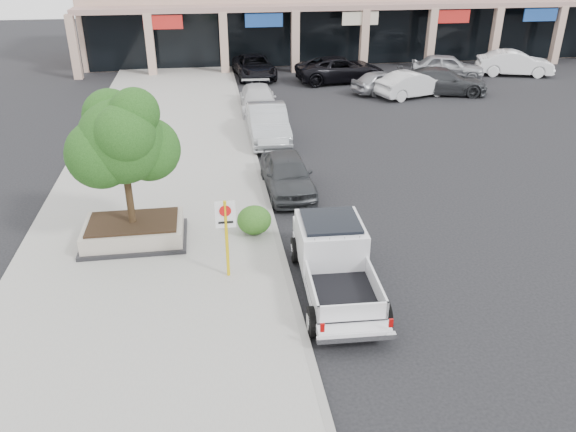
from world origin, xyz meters
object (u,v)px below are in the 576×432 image
object	(u,v)px
planter	(134,231)
pickup_truck	(336,264)
planter_tree	(127,140)
curb_car_c	(258,100)
lot_car_e	(447,67)
curb_car_d	(254,67)
curb_car_a	(287,174)
no_parking_sign	(226,228)
lot_car_c	(442,81)
lot_car_d	(340,69)
lot_car_b	(413,84)
lot_car_a	(382,82)
lot_car_f	(515,63)
curb_car_b	(268,123)

from	to	relation	value
planter	pickup_truck	distance (m)	6.63
planter_tree	curb_car_c	world-z (taller)	planter_tree
planter_tree	pickup_truck	distance (m)	7.07
planter	planter_tree	size ratio (longest dim) A/B	0.80
lot_car_e	curb_car_d	bearing A→B (deg)	97.09
pickup_truck	curb_car_c	size ratio (longest dim) A/B	1.14
curb_car_c	curb_car_a	bearing A→B (deg)	-88.11
pickup_truck	lot_car_e	distance (m)	27.36
no_parking_sign	lot_car_c	world-z (taller)	no_parking_sign
curb_car_a	lot_car_e	bearing A→B (deg)	50.06
lot_car_c	lot_car_d	xyz separation A→B (m)	(-5.43, 4.12, 0.04)
planter_tree	no_parking_sign	world-z (taller)	planter_tree
planter_tree	no_parking_sign	bearing A→B (deg)	-44.32
pickup_truck	lot_car_c	xyz separation A→B (m)	(11.28, 20.16, -0.06)
pickup_truck	lot_car_c	distance (m)	23.10
lot_car_b	lot_car_d	world-z (taller)	lot_car_d
curb_car_a	curb_car_c	xyz separation A→B (m)	(0.02, 11.01, -0.04)
curb_car_d	lot_car_a	size ratio (longest dim) A/B	1.33
pickup_truck	lot_car_b	distance (m)	21.82
planter	lot_car_b	world-z (taller)	lot_car_b
planter	curb_car_c	world-z (taller)	curb_car_c
lot_car_a	lot_car_f	distance (m)	11.13
pickup_truck	lot_car_f	xyz separation A→B (m)	(18.33, 24.41, -0.01)
planter_tree	lot_car_b	xyz separation A→B (m)	(14.78, 16.15, -2.65)
lot_car_c	pickup_truck	bearing A→B (deg)	163.56
planter_tree	curb_car_a	distance (m)	6.70
planter_tree	lot_car_f	distance (m)	31.75
planter_tree	lot_car_e	world-z (taller)	planter_tree
lot_car_c	lot_car_e	bearing A→B (deg)	-13.88
curb_car_c	lot_car_a	distance (m)	8.62
curb_car_a	lot_car_d	distance (m)	18.48
planter_tree	planter	bearing A→B (deg)	-131.03
lot_car_a	lot_car_c	xyz separation A→B (m)	(3.53, -0.82, 0.09)
planter	lot_car_a	size ratio (longest dim) A/B	0.79
no_parking_sign	lot_car_e	world-z (taller)	no_parking_sign
lot_car_c	lot_car_b	bearing A→B (deg)	114.23
lot_car_d	curb_car_a	bearing A→B (deg)	154.66
curb_car_a	lot_car_f	size ratio (longest dim) A/B	0.84
no_parking_sign	lot_car_f	bearing A→B (deg)	47.86
curb_car_d	lot_car_c	world-z (taller)	lot_car_c
planter_tree	lot_car_a	bearing A→B (deg)	52.67
curb_car_d	lot_car_f	world-z (taller)	lot_car_f
no_parking_sign	curb_car_d	xyz separation A→B (m)	(3.12, 25.34, -0.88)
curb_car_c	lot_car_b	size ratio (longest dim) A/B	1.02
no_parking_sign	curb_car_b	bearing A→B (deg)	78.13
curb_car_c	lot_car_d	size ratio (longest dim) A/B	0.80
lot_car_b	lot_car_f	xyz separation A→B (m)	(9.06, 4.65, 0.07)
lot_car_c	planter	bearing A→B (deg)	147.42
curb_car_a	lot_car_e	xyz separation A→B (m)	(13.50, 17.11, 0.11)
curb_car_c	lot_car_b	world-z (taller)	lot_car_b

